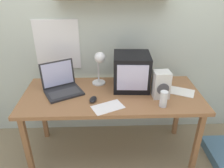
# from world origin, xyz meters

# --- Properties ---
(ground_plane) EXTENTS (12.00, 12.00, 0.00)m
(ground_plane) POSITION_xyz_m (0.00, 0.00, 0.00)
(ground_plane) COLOR gray
(back_wall) EXTENTS (5.60, 0.24, 2.60)m
(back_wall) POSITION_xyz_m (-0.00, 0.47, 1.31)
(back_wall) COLOR silver
(back_wall) RESTS_ON ground_plane
(corner_desk) EXTENTS (1.65, 0.70, 0.73)m
(corner_desk) POSITION_xyz_m (0.00, 0.00, 0.67)
(corner_desk) COLOR #97653E
(corner_desk) RESTS_ON ground_plane
(crt_monitor) EXTENTS (0.35, 0.34, 0.34)m
(crt_monitor) POSITION_xyz_m (0.19, 0.12, 0.90)
(crt_monitor) COLOR black
(crt_monitor) RESTS_ON corner_desk
(laptop) EXTENTS (0.42, 0.40, 0.27)m
(laptop) POSITION_xyz_m (-0.48, 0.07, 0.80)
(laptop) COLOR #232326
(laptop) RESTS_ON corner_desk
(desk_lamp) EXTENTS (0.14, 0.18, 0.35)m
(desk_lamp) POSITION_xyz_m (-0.11, 0.17, 0.97)
(desk_lamp) COLOR white
(desk_lamp) RESTS_ON corner_desk
(juice_glass) EXTENTS (0.06, 0.06, 0.14)m
(juice_glass) POSITION_xyz_m (0.42, -0.23, 0.79)
(juice_glass) COLOR white
(juice_glass) RESTS_ON corner_desk
(space_heater) EXTENTS (0.15, 0.14, 0.25)m
(space_heater) POSITION_xyz_m (0.43, -0.07, 0.85)
(space_heater) COLOR silver
(space_heater) RESTS_ON corner_desk
(computer_mouse) EXTENTS (0.08, 0.12, 0.03)m
(computer_mouse) POSITION_xyz_m (-0.17, -0.12, 0.75)
(computer_mouse) COLOR black
(computer_mouse) RESTS_ON corner_desk
(loose_paper_near_laptop) EXTENTS (0.31, 0.26, 0.00)m
(loose_paper_near_laptop) POSITION_xyz_m (0.64, 0.02, 0.73)
(loose_paper_near_laptop) COLOR white
(loose_paper_near_laptop) RESTS_ON corner_desk
(open_notebook) EXTENTS (0.30, 0.25, 0.00)m
(open_notebook) POSITION_xyz_m (-0.04, -0.23, 0.73)
(open_notebook) COLOR white
(open_notebook) RESTS_ON corner_desk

